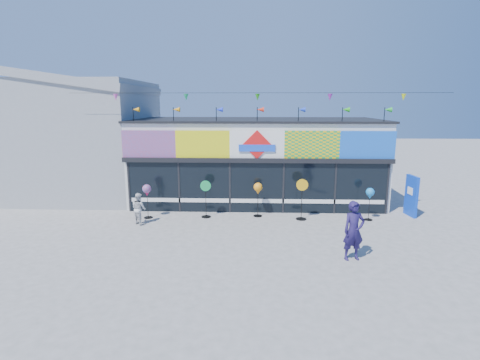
# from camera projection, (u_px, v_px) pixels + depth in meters

# --- Properties ---
(ground) EXTENTS (80.00, 80.00, 0.00)m
(ground) POSITION_uv_depth(u_px,v_px,m) (257.00, 239.00, 13.69)
(ground) COLOR slate
(ground) RESTS_ON ground
(kite_shop) EXTENTS (16.00, 5.70, 5.31)m
(kite_shop) POSITION_uv_depth(u_px,v_px,m) (256.00, 160.00, 19.09)
(kite_shop) COLOR white
(kite_shop) RESTS_ON ground
(neighbour_building) EXTENTS (8.18, 7.20, 6.87)m
(neighbour_building) POSITION_uv_depth(u_px,v_px,m) (72.00, 135.00, 20.26)
(neighbour_building) COLOR #939597
(neighbour_building) RESTS_ON ground
(blue_sign) EXTENTS (0.24, 0.91, 1.79)m
(blue_sign) POSITION_uv_depth(u_px,v_px,m) (411.00, 196.00, 16.36)
(blue_sign) COLOR #0D3DC7
(blue_sign) RESTS_ON ground
(spinner_0) EXTENTS (0.38, 0.38, 1.48)m
(spinner_0) POSITION_uv_depth(u_px,v_px,m) (147.00, 191.00, 15.97)
(spinner_0) COLOR black
(spinner_0) RESTS_ON ground
(spinner_1) EXTENTS (0.46, 0.41, 1.63)m
(spinner_1) POSITION_uv_depth(u_px,v_px,m) (206.00, 198.00, 16.15)
(spinner_1) COLOR black
(spinner_1) RESTS_ON ground
(spinner_2) EXTENTS (0.38, 0.38, 1.51)m
(spinner_2) POSITION_uv_depth(u_px,v_px,m) (258.00, 190.00, 16.21)
(spinner_2) COLOR black
(spinner_2) RESTS_ON ground
(spinner_3) EXTENTS (0.49, 0.45, 1.76)m
(spinner_3) POSITION_uv_depth(u_px,v_px,m) (302.00, 198.00, 15.82)
(spinner_3) COLOR black
(spinner_3) RESTS_ON ground
(spinner_4) EXTENTS (0.35, 0.35, 1.40)m
(spinner_4) POSITION_uv_depth(u_px,v_px,m) (370.00, 194.00, 15.70)
(spinner_4) COLOR black
(spinner_4) RESTS_ON ground
(adult_man) EXTENTS (0.78, 0.60, 1.91)m
(adult_man) POSITION_uv_depth(u_px,v_px,m) (354.00, 231.00, 11.73)
(adult_man) COLOR #201747
(adult_man) RESTS_ON ground
(child) EXTENTS (0.72, 0.67, 1.30)m
(child) POSITION_uv_depth(u_px,v_px,m) (139.00, 208.00, 15.31)
(child) COLOR silver
(child) RESTS_ON ground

